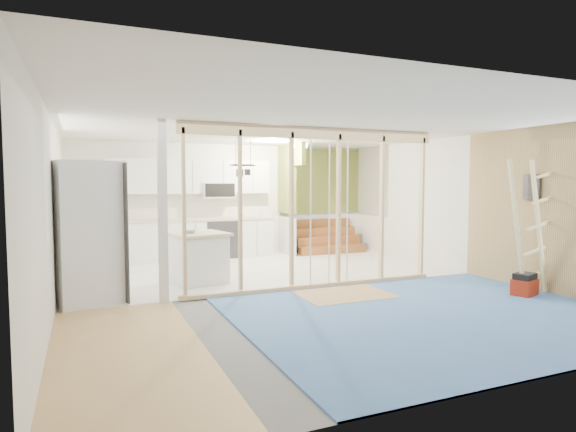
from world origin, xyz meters
name	(u,v)px	position (x,y,z in m)	size (l,w,h in m)	color
room	(298,209)	(0.00, 0.00, 1.30)	(7.01, 8.01, 2.61)	slate
floor_overlays	(301,289)	(0.07, 0.06, 0.01)	(7.00, 8.00, 0.03)	silver
stud_frame	(286,192)	(-0.22, 0.00, 1.58)	(4.66, 0.14, 2.60)	#E1C489
base_cabinets	(163,242)	(-1.61, 3.36, 0.47)	(4.45, 2.24, 0.93)	white
upper_cabinets	(194,178)	(-0.84, 3.82, 1.82)	(3.60, 0.41, 0.85)	white
green_partition	(313,214)	(2.04, 3.66, 0.94)	(2.25, 1.51, 2.60)	olive
pot_rack	(243,168)	(-0.31, 1.89, 2.00)	(0.52, 0.52, 0.72)	black
sheathing_panel	(568,211)	(3.48, -2.00, 1.30)	(0.02, 4.00, 2.60)	tan
electrical_panel	(532,187)	(3.43, -1.40, 1.65)	(0.04, 0.30, 0.40)	#323337
ceiling_light	(300,146)	(1.40, 3.00, 2.54)	(0.32, 0.32, 0.08)	#FFEABF
fridge	(86,233)	(-3.10, 0.45, 1.01)	(1.10, 1.06, 2.02)	silver
island	(198,258)	(-1.35, 1.15, 0.43)	(1.04, 1.04, 0.87)	silver
bowl	(189,231)	(-1.50, 1.15, 0.91)	(0.25, 0.25, 0.06)	silver
soap_bottle_a	(116,214)	(-2.50, 3.74, 1.06)	(0.10, 0.10, 0.26)	silver
soap_bottle_b	(262,212)	(0.70, 3.63, 1.02)	(0.08, 0.09, 0.19)	silver
toolbox	(525,285)	(3.00, -1.69, 0.17)	(0.44, 0.38, 0.35)	maroon
ladder	(531,227)	(3.08, -1.70, 1.04)	(1.10, 0.08, 2.04)	beige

